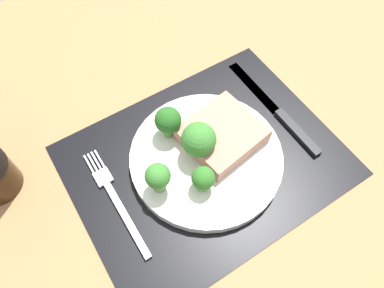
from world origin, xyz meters
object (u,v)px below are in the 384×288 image
object	(u,v)px
plate	(206,157)
knife	(280,113)
fork	(116,200)
steak	(222,134)

from	to	relation	value
plate	knife	world-z (taller)	plate
plate	fork	bearing A→B (deg)	174.54
plate	steak	world-z (taller)	steak
fork	knife	distance (cm)	30.15
knife	fork	bearing A→B (deg)	177.25
steak	knife	bearing A→B (deg)	-3.02
steak	fork	distance (cm)	18.68
steak	fork	xyz separation A→B (cm)	(-18.49, 0.28, -2.65)
steak	knife	distance (cm)	11.95
steak	knife	xyz separation A→B (cm)	(11.65, -0.61, -2.60)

